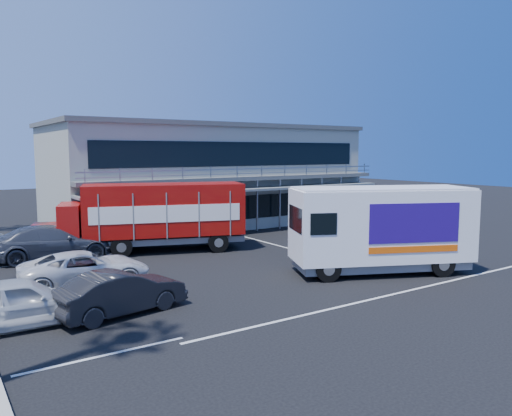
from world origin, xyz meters
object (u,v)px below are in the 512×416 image
red_truck (150,215)px  parked_car_b (121,293)px  parked_car_a (19,302)px  white_van (381,228)px

red_truck → parked_car_b: size_ratio=2.51×
red_truck → parked_car_a: bearing=-113.2°
parked_car_a → parked_car_b: 3.04m
parked_car_b → parked_car_a: bearing=69.7°
white_van → parked_car_a: 14.61m
red_truck → parked_car_b: 10.49m
parked_car_a → white_van: bearing=-92.0°
parked_car_a → parked_car_b: (3.00, -0.50, -0.06)m
white_van → parked_car_b: white_van is taller
red_truck → parked_car_b: (-4.79, -9.24, -1.28)m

